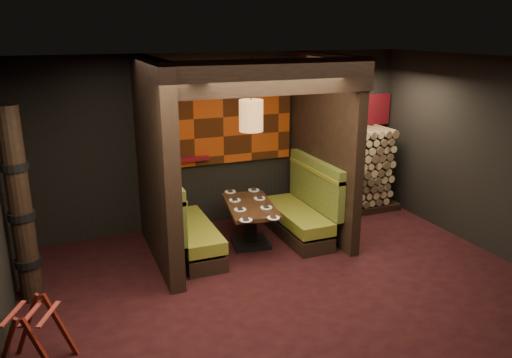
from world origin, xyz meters
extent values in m
cube|color=black|center=(0.00, 0.00, -0.01)|extent=(6.50, 5.50, 0.02)
cube|color=black|center=(0.00, 0.00, 2.86)|extent=(6.50, 5.50, 0.02)
cube|color=black|center=(0.00, 2.76, 1.43)|extent=(6.50, 0.02, 2.85)
cube|color=black|center=(0.00, -2.76, 1.43)|extent=(6.50, 0.02, 2.85)
cube|color=black|center=(3.26, 0.00, 1.43)|extent=(0.02, 5.50, 2.85)
cube|color=black|center=(-1.35, 1.65, 1.43)|extent=(0.20, 2.20, 2.85)
cube|color=black|center=(1.30, 1.70, 1.43)|extent=(0.15, 2.10, 2.85)
cube|color=black|center=(-0.02, 0.70, 2.63)|extent=(2.85, 0.18, 0.44)
cube|color=#A1380D|center=(-0.02, 2.71, 1.82)|extent=(2.40, 0.06, 1.55)
cube|color=#A1380D|center=(-1.23, 1.82, 1.85)|extent=(0.04, 1.85, 1.45)
cube|color=#600E16|center=(-0.60, 2.65, 1.18)|extent=(0.60, 0.12, 0.07)
cube|color=black|center=(-0.85, 1.65, 0.11)|extent=(0.55, 1.60, 0.22)
cube|color=olive|center=(-0.85, 1.65, 0.36)|extent=(0.55, 1.60, 0.18)
cube|color=#48571B|center=(-1.19, 1.65, 0.75)|extent=(0.12, 1.60, 0.78)
cube|color=olive|center=(-1.19, 1.65, 1.10)|extent=(0.15, 1.60, 0.06)
cube|color=black|center=(0.82, 1.65, 0.11)|extent=(0.55, 1.60, 0.22)
cube|color=olive|center=(0.82, 1.65, 0.36)|extent=(0.55, 1.60, 0.18)
cube|color=#48571B|center=(1.16, 1.65, 0.75)|extent=(0.12, 1.60, 0.78)
cube|color=olive|center=(1.16, 1.65, 1.10)|extent=(0.15, 1.60, 0.06)
cube|color=black|center=(0.03, 1.62, 0.03)|extent=(0.63, 0.63, 0.06)
cylinder|color=black|center=(0.03, 1.62, 0.30)|extent=(0.20, 0.20, 0.60)
cube|color=#3B2515|center=(0.03, 1.62, 0.63)|extent=(0.87, 1.34, 0.06)
cylinder|color=white|center=(-0.26, 1.01, 0.67)|extent=(0.18, 0.18, 0.01)
cube|color=black|center=(-0.26, 1.01, 0.68)|extent=(0.09, 0.12, 0.02)
cylinder|color=white|center=(0.12, 0.95, 0.67)|extent=(0.18, 0.18, 0.01)
cube|color=black|center=(0.12, 0.95, 0.68)|extent=(0.09, 0.12, 0.02)
cylinder|color=white|center=(-0.20, 1.44, 0.67)|extent=(0.18, 0.18, 0.01)
cube|color=black|center=(-0.20, 1.44, 0.68)|extent=(0.09, 0.12, 0.02)
cylinder|color=white|center=(0.19, 1.37, 0.67)|extent=(0.18, 0.18, 0.01)
cube|color=black|center=(0.19, 1.37, 0.68)|extent=(0.09, 0.12, 0.02)
cylinder|color=white|center=(-0.13, 1.86, 0.67)|extent=(0.18, 0.18, 0.01)
cube|color=black|center=(-0.13, 1.86, 0.68)|extent=(0.09, 0.12, 0.02)
cylinder|color=white|center=(0.26, 1.80, 0.67)|extent=(0.18, 0.18, 0.01)
cube|color=black|center=(0.26, 1.80, 0.68)|extent=(0.09, 0.12, 0.02)
cylinder|color=white|center=(-0.06, 2.28, 0.67)|extent=(0.18, 0.18, 0.01)
cube|color=black|center=(-0.06, 2.28, 0.68)|extent=(0.09, 0.12, 0.02)
cylinder|color=white|center=(0.33, 2.22, 0.67)|extent=(0.18, 0.18, 0.01)
cube|color=black|center=(0.33, 2.22, 0.68)|extent=(0.09, 0.12, 0.02)
cylinder|color=#9C6A37|center=(0.03, 1.57, 2.02)|extent=(0.35, 0.35, 0.45)
sphere|color=#FFC672|center=(0.03, 1.57, 2.02)|extent=(0.18, 0.18, 0.18)
cylinder|color=black|center=(0.03, 1.57, 2.55)|extent=(0.02, 0.02, 0.61)
cube|color=#4C110A|center=(-3.21, -0.47, 0.32)|extent=(0.32, 0.17, 0.74)
cube|color=#4C110A|center=(-2.90, -0.61, 0.32)|extent=(0.32, 0.17, 0.74)
cube|color=#4C110A|center=(-3.04, -0.08, 0.32)|extent=(0.32, 0.17, 0.74)
cube|color=#4C110A|center=(-2.73, -0.21, 0.32)|extent=(0.32, 0.17, 0.74)
cube|color=maroon|center=(-3.13, -0.27, 0.60)|extent=(0.22, 0.43, 0.01)
cube|color=maroon|center=(-2.97, -0.34, 0.60)|extent=(0.22, 0.43, 0.01)
cube|color=maroon|center=(-2.81, -0.41, 0.60)|extent=(0.22, 0.43, 0.01)
cylinder|color=black|center=(-3.05, 1.10, 1.20)|extent=(0.26, 0.26, 2.40)
cylinder|color=black|center=(-3.05, 1.10, 0.50)|extent=(0.31, 0.31, 0.09)
cylinder|color=black|center=(-3.05, 1.10, 1.10)|extent=(0.31, 0.31, 0.09)
cylinder|color=black|center=(-3.05, 1.10, 1.70)|extent=(0.31, 0.31, 0.09)
cube|color=black|center=(2.29, 2.35, 0.06)|extent=(1.73, 0.70, 0.12)
cube|color=brown|center=(2.29, 2.35, 0.81)|extent=(1.73, 0.70, 1.38)
cube|color=maroon|center=(2.29, 2.68, 1.78)|extent=(1.83, 0.10, 0.56)
cube|color=black|center=(1.39, 1.96, 1.43)|extent=(0.08, 0.08, 2.85)
camera|label=1|loc=(-2.52, -5.01, 3.20)|focal=35.00mm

